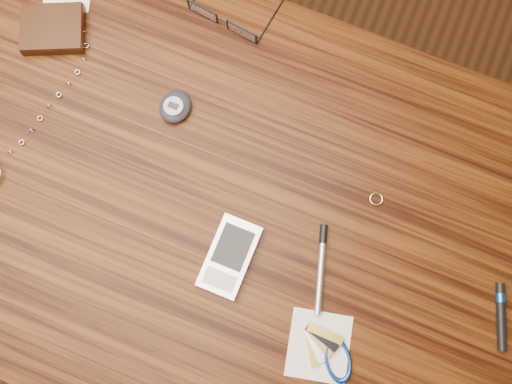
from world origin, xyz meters
TOP-DOWN VIEW (x-y plane):
  - ground at (0.00, 0.00)m, footprint 3.80×3.80m
  - desk at (0.00, 0.00)m, footprint 1.00×0.70m
  - wallet_and_card at (-0.36, 0.16)m, footprint 0.12×0.15m
  - eyeglasses at (-0.12, 0.28)m, footprint 0.14×0.15m
  - gold_ring at (0.21, 0.10)m, footprint 0.02×0.02m
  - pda_phone at (0.04, -0.07)m, footprint 0.06×0.11m
  - pedometer at (-0.13, 0.11)m, footprint 0.05×0.06m
  - notepad_keys at (0.22, -0.14)m, footprint 0.12×0.11m
  - silver_pen at (0.16, -0.02)m, footprint 0.05×0.13m
  - black_blue_pen at (0.43, 0.01)m, footprint 0.04×0.09m

SIDE VIEW (x-z plane):
  - ground at x=0.00m, z-range 0.00..0.00m
  - desk at x=0.00m, z-range 0.27..1.02m
  - gold_ring at x=0.21m, z-range 0.75..0.75m
  - notepad_keys at x=0.22m, z-range 0.75..0.76m
  - silver_pen at x=0.16m, z-range 0.75..0.76m
  - black_blue_pen at x=0.43m, z-range 0.75..0.76m
  - pda_phone at x=0.04m, z-range 0.75..0.77m
  - pedometer at x=-0.13m, z-range 0.75..0.77m
  - wallet_and_card at x=-0.36m, z-range 0.75..0.77m
  - eyeglasses at x=-0.12m, z-range 0.75..0.78m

